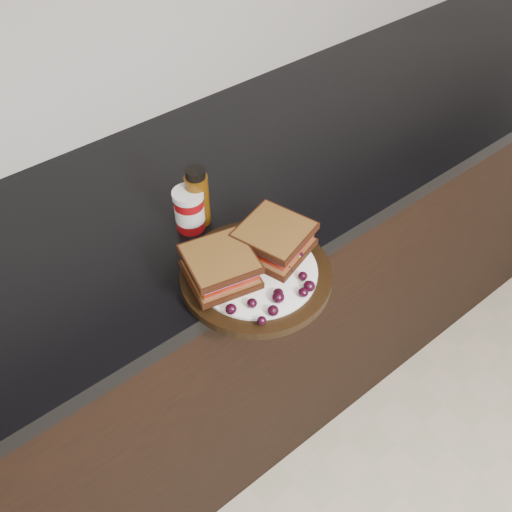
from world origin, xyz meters
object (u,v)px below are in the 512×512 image
(sandwich_left, at_px, (220,267))
(oil_bottle, at_px, (197,196))
(condiment_jar, at_px, (189,210))
(plate, at_px, (256,275))

(sandwich_left, relative_size, oil_bottle, 0.91)
(sandwich_left, height_order, oil_bottle, oil_bottle)
(sandwich_left, relative_size, condiment_jar, 1.30)
(oil_bottle, bearing_deg, plate, -92.59)
(sandwich_left, distance_m, oil_bottle, 0.18)
(condiment_jar, bearing_deg, plate, -85.52)
(oil_bottle, bearing_deg, condiment_jar, -169.21)
(sandwich_left, bearing_deg, oil_bottle, 80.91)
(plate, xyz_separation_m, oil_bottle, (0.01, 0.20, 0.06))
(sandwich_left, xyz_separation_m, oil_bottle, (0.07, 0.17, 0.01))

